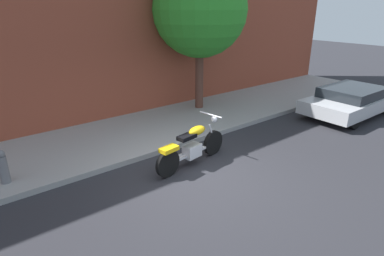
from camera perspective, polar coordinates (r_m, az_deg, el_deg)
name	(u,v)px	position (r m, az deg, el deg)	size (l,w,h in m)	color
ground_plane	(200,176)	(7.56, 1.49, -8.51)	(60.00, 60.00, 0.00)	#28282D
sidewalk	(134,133)	(9.91, -10.20, -0.94)	(23.26, 3.22, 0.14)	#949494
motorcycle	(192,147)	(7.86, -0.04, -3.37)	(2.28, 0.72, 1.16)	black
parked_car_silver	(352,100)	(12.83, 26.57, 4.48)	(4.07, 1.87, 1.03)	black
street_tree	(200,10)	(11.52, 1.41, 20.25)	(3.22, 3.22, 5.19)	brown
fire_hydrant	(3,169)	(7.97, -30.51, -6.34)	(0.20, 0.20, 0.91)	slate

